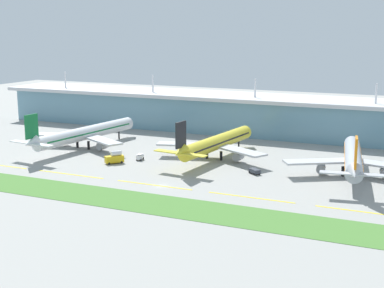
# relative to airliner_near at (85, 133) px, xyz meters

# --- Properties ---
(ground_plane) EXTENTS (600.00, 600.00, 0.00)m
(ground_plane) POSITION_rel_airliner_near_xyz_m (58.58, -39.88, -6.46)
(ground_plane) COLOR gray
(terminal_building) EXTENTS (288.00, 34.00, 27.79)m
(terminal_building) POSITION_rel_airliner_near_xyz_m (58.58, 64.09, 3.14)
(terminal_building) COLOR #6693A8
(terminal_building) RESTS_ON ground
(airliner_near) EXTENTS (48.50, 70.18, 18.90)m
(airliner_near) POSITION_rel_airliner_near_xyz_m (0.00, 0.00, 0.00)
(airliner_near) COLOR silver
(airliner_near) RESTS_ON ground
(airliner_middle) EXTENTS (48.50, 62.79, 18.90)m
(airliner_middle) POSITION_rel_airliner_near_xyz_m (59.95, 4.48, -0.01)
(airliner_middle) COLOR yellow
(airliner_middle) RESTS_ON ground
(airliner_far) EXTENTS (48.16, 61.76, 18.90)m
(airliner_far) POSITION_rel_airliner_near_xyz_m (114.17, -0.53, -0.01)
(airliner_far) COLOR #ADB2BC
(airliner_far) RESTS_ON ground
(taxiway_stripe_mid_west) EXTENTS (28.00, 0.70, 0.04)m
(taxiway_stripe_mid_west) POSITION_rel_airliner_near_xyz_m (21.58, -40.12, -6.44)
(taxiway_stripe_mid_west) COLOR yellow
(taxiway_stripe_mid_west) RESTS_ON ground
(taxiway_stripe_centre) EXTENTS (28.00, 0.70, 0.04)m
(taxiway_stripe_centre) POSITION_rel_airliner_near_xyz_m (55.58, -40.12, -6.44)
(taxiway_stripe_centre) COLOR yellow
(taxiway_stripe_centre) RESTS_ON ground
(taxiway_stripe_mid_east) EXTENTS (28.00, 0.70, 0.04)m
(taxiway_stripe_mid_east) POSITION_rel_airliner_near_xyz_m (89.58, -40.12, -6.44)
(taxiway_stripe_mid_east) COLOR yellow
(taxiway_stripe_mid_east) RESTS_ON ground
(taxiway_stripe_east) EXTENTS (28.00, 0.70, 0.04)m
(taxiway_stripe_east) POSITION_rel_airliner_near_xyz_m (123.58, -40.12, -6.44)
(taxiway_stripe_east) COLOR yellow
(taxiway_stripe_east) RESTS_ON ground
(grass_verge) EXTENTS (300.00, 18.00, 0.10)m
(grass_verge) POSITION_rel_airliner_near_xyz_m (58.58, -58.19, -6.41)
(grass_verge) COLOR #477A33
(grass_verge) RESTS_ON ground
(pushback_tug) EXTENTS (4.92, 4.65, 1.85)m
(pushback_tug) POSITION_rel_airliner_near_xyz_m (81.74, -12.28, -5.36)
(pushback_tug) COLOR #333842
(pushback_tug) RESTS_ON ground
(fuel_truck) EXTENTS (6.57, 7.22, 4.95)m
(fuel_truck) POSITION_rel_airliner_near_xyz_m (27.16, -19.12, -4.19)
(fuel_truck) COLOR gold
(fuel_truck) RESTS_ON ground
(baggage_cart) EXTENTS (2.27, 3.75, 2.48)m
(baggage_cart) POSITION_rel_airliner_near_xyz_m (33.32, -10.23, -5.19)
(baggage_cart) COLOR silver
(baggage_cart) RESTS_ON ground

